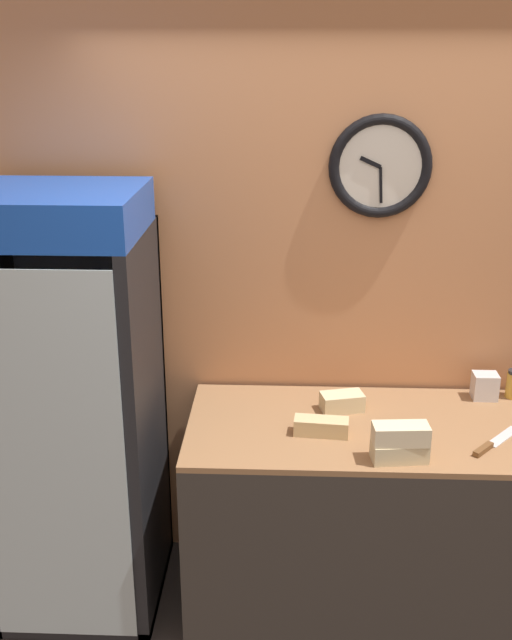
{
  "coord_description": "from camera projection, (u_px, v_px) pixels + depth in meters",
  "views": [
    {
      "loc": [
        -0.36,
        -1.92,
        2.43
      ],
      "look_at": [
        -0.48,
        0.96,
        1.37
      ],
      "focal_mm": 42.0,
      "sensor_mm": 36.0,
      "label": 1
    }
  ],
  "objects": [
    {
      "name": "sandwich_stack_bottom",
      "position": [
        399.0,
        451.0,
        2.89
      ],
      "size": [
        0.22,
        0.12,
        0.08
      ],
      "color": "beige",
      "rests_on": "prep_counter"
    },
    {
      "name": "beverage_cooler",
      "position": [
        74.0,
        386.0,
        3.25
      ],
      "size": [
        0.7,
        0.7,
        1.91
      ],
      "color": "black",
      "rests_on": "ground_plane"
    },
    {
      "name": "wall_back",
      "position": [
        365.0,
        296.0,
        3.42
      ],
      "size": [
        5.2,
        0.1,
        2.7
      ],
      "color": "tan",
      "rests_on": "ground_plane"
    },
    {
      "name": "sandwich_stack_middle",
      "position": [
        401.0,
        434.0,
        2.86
      ],
      "size": [
        0.22,
        0.11,
        0.08
      ],
      "color": "beige",
      "rests_on": "sandwich_stack_bottom"
    },
    {
      "name": "napkin_dispenser",
      "position": [
        485.0,
        386.0,
        3.4
      ],
      "size": [
        0.11,
        0.09,
        0.12
      ],
      "color": "silver",
      "rests_on": "prep_counter"
    },
    {
      "name": "sandwich_flat_left",
      "position": [
        342.0,
        402.0,
        3.29
      ],
      "size": [
        0.2,
        0.14,
        0.08
      ],
      "color": "beige",
      "rests_on": "prep_counter"
    },
    {
      "name": "sandwich_flat_right",
      "position": [
        321.0,
        427.0,
        3.09
      ],
      "size": [
        0.23,
        0.1,
        0.07
      ],
      "color": "tan",
      "rests_on": "prep_counter"
    },
    {
      "name": "prep_counter",
      "position": [
        364.0,
        517.0,
        3.33
      ],
      "size": [
        1.55,
        0.75,
        0.92
      ],
      "color": "#332D28",
      "rests_on": "ground_plane"
    },
    {
      "name": "chefs_knife",
      "position": [
        491.0,
        445.0,
        3.0
      ],
      "size": [
        0.25,
        0.27,
        0.02
      ],
      "color": "silver",
      "rests_on": "prep_counter"
    }
  ]
}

